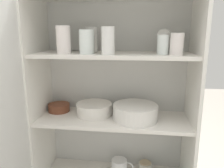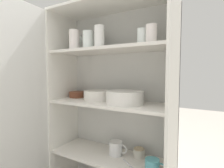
{
  "view_description": "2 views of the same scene",
  "coord_description": "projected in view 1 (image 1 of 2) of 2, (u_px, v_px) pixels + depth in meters",
  "views": [
    {
      "loc": [
        0.15,
        -1.06,
        1.23
      ],
      "look_at": [
        -0.01,
        0.2,
        0.94
      ],
      "focal_mm": 35.0,
      "sensor_mm": 36.0,
      "label": 1
    },
    {
      "loc": [
        0.65,
        -0.93,
        0.96
      ],
      "look_at": [
        0.01,
        0.18,
        0.87
      ],
      "focal_mm": 28.0,
      "sensor_mm": 36.0,
      "label": 2
    }
  ],
  "objects": [
    {
      "name": "cupboard_back_panel",
      "position": [
        116.0,
        112.0,
        1.48
      ],
      "size": [
        0.92,
        0.02,
        1.42
      ],
      "primitive_type": "cube",
      "color": "silver",
      "rests_on": "ground_plane"
    },
    {
      "name": "cupboard_side_left",
      "position": [
        42.0,
        118.0,
        1.37
      ],
      "size": [
        0.02,
        0.35,
        1.42
      ],
      "primitive_type": "cube",
      "color": "white",
      "rests_on": "ground_plane"
    },
    {
      "name": "cupboard_side_right",
      "position": [
        190.0,
        126.0,
        1.26
      ],
      "size": [
        0.02,
        0.35,
        1.42
      ],
      "primitive_type": "cube",
      "color": "white",
      "rests_on": "ground_plane"
    },
    {
      "name": "shelf_board_middle",
      "position": [
        113.0,
        119.0,
        1.31
      ],
      "size": [
        0.88,
        0.32,
        0.02
      ],
      "primitive_type": "cube",
      "color": "silver"
    },
    {
      "name": "shelf_board_upper",
      "position": [
        113.0,
        55.0,
        1.22
      ],
      "size": [
        0.88,
        0.32,
        0.02
      ],
      "primitive_type": "cube",
      "color": "silver"
    },
    {
      "name": "cupboard_door",
      "position": [
        5.0,
        152.0,
        0.98
      ],
      "size": [
        0.05,
        0.46,
        1.42
      ],
      "color": "silver",
      "rests_on": "ground_plane"
    },
    {
      "name": "tumbler_glass_0",
      "position": [
        163.0,
        45.0,
        1.13
      ],
      "size": [
        0.06,
        0.06,
        0.1
      ],
      "color": "white",
      "rests_on": "shelf_board_upper"
    },
    {
      "name": "tumbler_glass_1",
      "position": [
        91.0,
        39.0,
        1.3
      ],
      "size": [
        0.07,
        0.07,
        0.14
      ],
      "color": "white",
      "rests_on": "shelf_board_upper"
    },
    {
      "name": "tumbler_glass_2",
      "position": [
        63.0,
        40.0,
        1.16
      ],
      "size": [
        0.08,
        0.08,
        0.15
      ],
      "color": "silver",
      "rests_on": "shelf_board_upper"
    },
    {
      "name": "tumbler_glass_3",
      "position": [
        108.0,
        41.0,
        1.11
      ],
      "size": [
        0.07,
        0.07,
        0.14
      ],
      "color": "white",
      "rests_on": "shelf_board_upper"
    },
    {
      "name": "tumbler_glass_4",
      "position": [
        177.0,
        44.0,
        1.1
      ],
      "size": [
        0.07,
        0.07,
        0.11
      ],
      "color": "silver",
      "rests_on": "shelf_board_upper"
    },
    {
      "name": "tumbler_glass_5",
      "position": [
        87.0,
        42.0,
        1.16
      ],
      "size": [
        0.08,
        0.08,
        0.13
      ],
      "color": "white",
      "rests_on": "shelf_board_upper"
    },
    {
      "name": "wine_glass_0",
      "position": [
        164.0,
        36.0,
        1.21
      ],
      "size": [
        0.08,
        0.08,
        0.13
      ],
      "color": "white",
      "rests_on": "shelf_board_upper"
    },
    {
      "name": "wine_glass_1",
      "position": [
        63.0,
        35.0,
        1.3
      ],
      "size": [
        0.07,
        0.07,
        0.13
      ],
      "color": "white",
      "rests_on": "shelf_board_upper"
    },
    {
      "name": "plate_stack_white",
      "position": [
        135.0,
        112.0,
        1.27
      ],
      "size": [
        0.26,
        0.26,
        0.09
      ],
      "color": "silver",
      "rests_on": "shelf_board_middle"
    },
    {
      "name": "mixing_bowl_large",
      "position": [
        94.0,
        109.0,
        1.35
      ],
      "size": [
        0.22,
        0.22,
        0.07
      ],
      "color": "silver",
      "rests_on": "shelf_board_middle"
    },
    {
      "name": "serving_bowl_small",
      "position": [
        59.0,
        107.0,
        1.41
      ],
      "size": [
        0.14,
        0.14,
        0.05
      ],
      "color": "brown",
      "rests_on": "shelf_board_middle"
    },
    {
      "name": "coffee_mug_primary",
      "position": [
        120.0,
        167.0,
        1.42
      ],
      "size": [
        0.14,
        0.1,
        0.1
      ],
      "color": "white",
      "rests_on": "shelf_board_lower"
    },
    {
      "name": "storage_jar",
      "position": [
        145.0,
        167.0,
        1.45
      ],
      "size": [
        0.09,
        0.09,
        0.07
      ],
      "color": "beige",
      "rests_on": "shelf_board_lower"
    }
  ]
}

